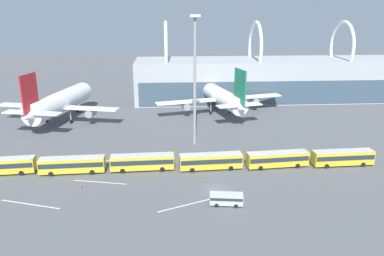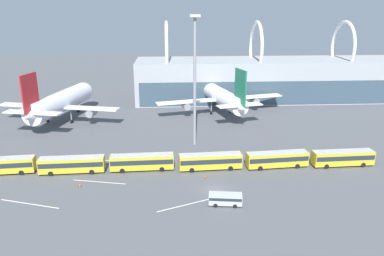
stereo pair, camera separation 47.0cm
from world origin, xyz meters
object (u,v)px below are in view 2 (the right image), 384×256
shuttle_bus_0 (1,165)px  shuttle_bus_3 (210,160)px  airliner_at_gate_near (60,102)px  shuttle_bus_4 (277,159)px  shuttle_bus_5 (343,157)px  traffic_cone_1 (80,185)px  shuttle_bus_2 (142,161)px  shuttle_bus_1 (72,164)px  floodlight_mast (195,72)px  airliner_at_gate_far (220,96)px  traffic_cone_0 (205,176)px  service_van_foreground (225,198)px

shuttle_bus_0 → shuttle_bus_3: bearing=-5.1°
airliner_at_gate_near → shuttle_bus_0: (-1.96, -36.29, -3.85)m
shuttle_bus_4 → shuttle_bus_5: same height
traffic_cone_1 → shuttle_bus_4: bearing=9.7°
shuttle_bus_2 → shuttle_bus_3: same height
shuttle_bus_1 → shuttle_bus_4: (41.72, 0.25, 0.00)m
shuttle_bus_4 → floodlight_mast: bearing=132.7°
shuttle_bus_1 → shuttle_bus_5: size_ratio=1.00×
shuttle_bus_3 → shuttle_bus_5: (27.81, 0.15, 0.00)m
shuttle_bus_2 → traffic_cone_1: shuttle_bus_2 is taller
airliner_at_gate_far → traffic_cone_0: airliner_at_gate_far is taller
service_van_foreground → traffic_cone_0: service_van_foreground is taller
airliner_at_gate_far → shuttle_bus_2: bearing=139.0°
floodlight_mast → shuttle_bus_3: bearing=-81.5°
shuttle_bus_3 → shuttle_bus_5: same height
shuttle_bus_4 → traffic_cone_0: size_ratio=22.20×
shuttle_bus_1 → shuttle_bus_0: bearing=176.3°
shuttle_bus_2 → traffic_cone_1: (-11.08, -6.91, -1.62)m
airliner_at_gate_near → shuttle_bus_4: size_ratio=2.77×
shuttle_bus_3 → traffic_cone_1: bearing=-168.6°
shuttle_bus_3 → shuttle_bus_4: same height
shuttle_bus_5 → airliner_at_gate_far: bearing=112.7°
airliner_at_gate_near → shuttle_bus_0: 36.55m
shuttle_bus_1 → shuttle_bus_2: size_ratio=1.00×
shuttle_bus_4 → floodlight_mast: size_ratio=0.43×
airliner_at_gate_near → shuttle_bus_1: (11.94, -36.64, -3.85)m
service_van_foreground → shuttle_bus_2: bearing=141.9°
shuttle_bus_4 → shuttle_bus_2: bearing=174.6°
traffic_cone_0 → floodlight_mast: bearing=92.4°
airliner_at_gate_near → shuttle_bus_4: (53.66, -36.40, -3.85)m
airliner_at_gate_far → shuttle_bus_2: size_ratio=3.15×
airliner_at_gate_far → shuttle_bus_3: bearing=155.8°
traffic_cone_1 → shuttle_bus_1: bearing=113.9°
shuttle_bus_1 → shuttle_bus_2: 13.92m
floodlight_mast → airliner_at_gate_far: bearing=70.6°
airliner_at_gate_far → shuttle_bus_0: airliner_at_gate_far is taller
airliner_at_gate_far → floodlight_mast: bearing=146.5°
traffic_cone_1 → shuttle_bus_5: bearing=7.1°
floodlight_mast → traffic_cone_0: size_ratio=51.86×
traffic_cone_1 → floodlight_mast: bearing=43.2°
shuttle_bus_3 → traffic_cone_0: 4.58m
shuttle_bus_2 → shuttle_bus_5: (41.72, -0.31, 0.00)m
shuttle_bus_2 → traffic_cone_0: bearing=-21.8°
shuttle_bus_3 → service_van_foreground: 14.92m
shuttle_bus_2 → floodlight_mast: floodlight_mast is taller
service_van_foreground → traffic_cone_0: 11.14m
shuttle_bus_3 → floodlight_mast: bearing=95.4°
shuttle_bus_3 → floodlight_mast: 21.88m
airliner_at_gate_near → floodlight_mast: size_ratio=1.19×
airliner_at_gate_far → shuttle_bus_1: 55.96m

